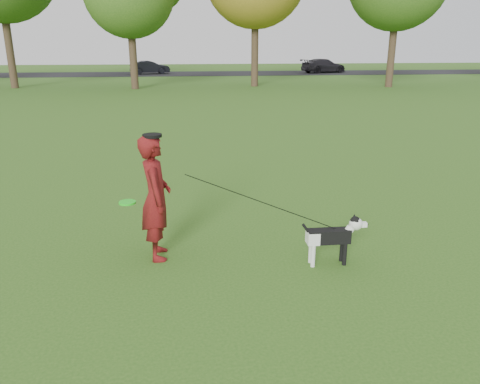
{
  "coord_description": "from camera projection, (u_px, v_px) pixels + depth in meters",
  "views": [
    {
      "loc": [
        -0.66,
        -6.15,
        2.97
      ],
      "look_at": [
        0.04,
        0.05,
        0.95
      ],
      "focal_mm": 35.0,
      "sensor_mm": 36.0,
      "label": 1
    }
  ],
  "objects": [
    {
      "name": "ground",
      "position": [
        238.0,
        255.0,
        6.8
      ],
      "size": [
        120.0,
        120.0,
        0.0
      ],
      "primitive_type": "plane",
      "color": "#285116",
      "rests_on": "ground"
    },
    {
      "name": "road",
      "position": [
        193.0,
        74.0,
        44.62
      ],
      "size": [
        120.0,
        7.0,
        0.02
      ],
      "primitive_type": "cube",
      "color": "black",
      "rests_on": "ground"
    },
    {
      "name": "man",
      "position": [
        156.0,
        198.0,
        6.5
      ],
      "size": [
        0.48,
        0.68,
        1.78
      ],
      "primitive_type": "imported",
      "rotation": [
        0.0,
        0.0,
        1.66
      ],
      "color": "#550C11",
      "rests_on": "ground"
    },
    {
      "name": "dog",
      "position": [
        334.0,
        235.0,
        6.41
      ],
      "size": [
        0.94,
        0.19,
        0.71
      ],
      "color": "black",
      "rests_on": "ground"
    },
    {
      "name": "car_mid",
      "position": [
        150.0,
        67.0,
        44.0
      ],
      "size": [
        3.82,
        2.06,
        1.2
      ],
      "primitive_type": "imported",
      "rotation": [
        0.0,
        0.0,
        1.8
      ],
      "color": "black",
      "rests_on": "road"
    },
    {
      "name": "car_right",
      "position": [
        324.0,
        66.0,
        45.76
      ],
      "size": [
        4.9,
        3.21,
        1.32
      ],
      "primitive_type": "imported",
      "rotation": [
        0.0,
        0.0,
        1.9
      ],
      "color": "#252228",
      "rests_on": "road"
    },
    {
      "name": "man_held_items",
      "position": [
        264.0,
        203.0,
        6.4
      ],
      "size": [
        3.04,
        0.64,
        1.31
      ],
      "color": "#1CDE1C",
      "rests_on": "ground"
    }
  ]
}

